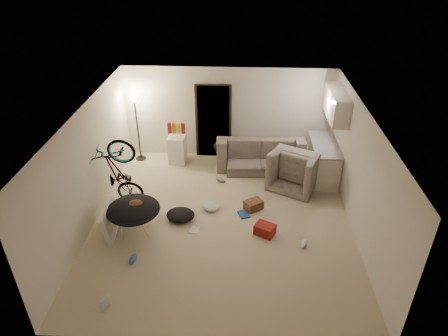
# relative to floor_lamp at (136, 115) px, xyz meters

# --- Properties ---
(floor) EXTENTS (5.50, 6.00, 0.02)m
(floor) POSITION_rel_floor_lamp_xyz_m (2.40, -2.65, -1.32)
(floor) COLOR beige
(floor) RESTS_ON ground
(ceiling) EXTENTS (5.50, 6.00, 0.02)m
(ceiling) POSITION_rel_floor_lamp_xyz_m (2.40, -2.65, 1.20)
(ceiling) COLOR white
(ceiling) RESTS_ON wall_back
(wall_back) EXTENTS (5.50, 0.02, 2.50)m
(wall_back) POSITION_rel_floor_lamp_xyz_m (2.40, 0.36, -0.06)
(wall_back) COLOR silver
(wall_back) RESTS_ON floor
(wall_front) EXTENTS (5.50, 0.02, 2.50)m
(wall_front) POSITION_rel_floor_lamp_xyz_m (2.40, -5.66, -0.06)
(wall_front) COLOR silver
(wall_front) RESTS_ON floor
(wall_left) EXTENTS (0.02, 6.00, 2.50)m
(wall_left) POSITION_rel_floor_lamp_xyz_m (-0.36, -2.65, -0.06)
(wall_left) COLOR silver
(wall_left) RESTS_ON floor
(wall_right) EXTENTS (0.02, 6.00, 2.50)m
(wall_right) POSITION_rel_floor_lamp_xyz_m (5.16, -2.65, -0.06)
(wall_right) COLOR silver
(wall_right) RESTS_ON floor
(doorway) EXTENTS (0.85, 0.10, 2.04)m
(doorway) POSITION_rel_floor_lamp_xyz_m (2.00, 0.32, -0.29)
(doorway) COLOR black
(doorway) RESTS_ON floor
(door_trim) EXTENTS (0.97, 0.04, 2.10)m
(door_trim) POSITION_rel_floor_lamp_xyz_m (2.00, 0.29, -0.29)
(door_trim) COLOR black
(door_trim) RESTS_ON floor
(floor_lamp) EXTENTS (0.28, 0.28, 1.81)m
(floor_lamp) POSITION_rel_floor_lamp_xyz_m (0.00, 0.00, 0.00)
(floor_lamp) COLOR black
(floor_lamp) RESTS_ON floor
(kitchen_counter) EXTENTS (0.60, 1.50, 0.88)m
(kitchen_counter) POSITION_rel_floor_lamp_xyz_m (4.83, -0.65, -0.87)
(kitchen_counter) COLOR beige
(kitchen_counter) RESTS_ON floor
(counter_top) EXTENTS (0.64, 1.54, 0.04)m
(counter_top) POSITION_rel_floor_lamp_xyz_m (4.83, -0.65, -0.41)
(counter_top) COLOR gray
(counter_top) RESTS_ON kitchen_counter
(kitchen_uppers) EXTENTS (0.38, 1.40, 0.65)m
(kitchen_uppers) POSITION_rel_floor_lamp_xyz_m (4.96, -0.65, 0.64)
(kitchen_uppers) COLOR beige
(kitchen_uppers) RESTS_ON wall_right
(sofa) EXTENTS (2.30, 0.97, 0.66)m
(sofa) POSITION_rel_floor_lamp_xyz_m (3.26, -0.20, -0.98)
(sofa) COLOR #323933
(sofa) RESTS_ON floor
(armchair) EXTENTS (1.44, 1.38, 0.73)m
(armchair) POSITION_rel_floor_lamp_xyz_m (4.17, -1.02, -0.94)
(armchair) COLOR #323933
(armchair) RESTS_ON floor
(bicycle) EXTENTS (1.80, 0.80, 1.03)m
(bicycle) POSITION_rel_floor_lamp_xyz_m (0.10, -2.17, -0.84)
(bicycle) COLOR black
(bicycle) RESTS_ON floor
(book_asset) EXTENTS (0.30, 0.27, 0.02)m
(book_asset) POSITION_rel_floor_lamp_xyz_m (0.55, -5.18, -1.30)
(book_asset) COLOR maroon
(book_asset) RESTS_ON floor
(mini_fridge) EXTENTS (0.47, 0.47, 0.75)m
(mini_fridge) POSITION_rel_floor_lamp_xyz_m (1.05, -0.10, -0.93)
(mini_fridge) COLOR white
(mini_fridge) RESTS_ON floor
(snack_box_0) EXTENTS (0.11, 0.08, 0.30)m
(snack_box_0) POSITION_rel_floor_lamp_xyz_m (0.88, -0.10, -0.31)
(snack_box_0) COLOR maroon
(snack_box_0) RESTS_ON mini_fridge
(snack_box_1) EXTENTS (0.10, 0.07, 0.30)m
(snack_box_1) POSITION_rel_floor_lamp_xyz_m (1.00, -0.10, -0.31)
(snack_box_1) COLOR #B86A17
(snack_box_1) RESTS_ON mini_fridge
(snack_box_2) EXTENTS (0.11, 0.09, 0.30)m
(snack_box_2) POSITION_rel_floor_lamp_xyz_m (1.12, -0.10, -0.31)
(snack_box_2) COLOR gold
(snack_box_2) RESTS_ON mini_fridge
(snack_box_3) EXTENTS (0.10, 0.08, 0.30)m
(snack_box_3) POSITION_rel_floor_lamp_xyz_m (1.24, -0.10, -0.31)
(snack_box_3) COLOR maroon
(snack_box_3) RESTS_ON mini_fridge
(saucer_chair) EXTENTS (1.08, 1.08, 0.77)m
(saucer_chair) POSITION_rel_floor_lamp_xyz_m (0.61, -3.08, -0.85)
(saucer_chair) COLOR silver
(saucer_chair) RESTS_ON floor
(hoodie) EXTENTS (0.56, 0.50, 0.22)m
(hoodie) POSITION_rel_floor_lamp_xyz_m (0.66, -3.11, -0.64)
(hoodie) COLOR #482A18
(hoodie) RESTS_ON saucer_chair
(sofa_drape) EXTENTS (0.57, 0.47, 0.28)m
(sofa_drape) POSITION_rel_floor_lamp_xyz_m (2.31, -0.20, -0.77)
(sofa_drape) COLOR black
(sofa_drape) RESTS_ON sofa
(tv_box) EXTENTS (0.32, 0.94, 0.62)m
(tv_box) POSITION_rel_floor_lamp_xyz_m (0.10, -3.11, -1.00)
(tv_box) COLOR silver
(tv_box) RESTS_ON floor
(drink_case_a) EXTENTS (0.47, 0.44, 0.22)m
(drink_case_a) POSITION_rel_floor_lamp_xyz_m (3.08, -2.18, -1.20)
(drink_case_a) COLOR brown
(drink_case_a) RESTS_ON floor
(drink_case_b) EXTENTS (0.49, 0.44, 0.23)m
(drink_case_b) POSITION_rel_floor_lamp_xyz_m (3.30, -3.03, -1.19)
(drink_case_b) COLOR maroon
(drink_case_b) RESTS_ON floor
(juicer) EXTENTS (0.17, 0.17, 0.25)m
(juicer) POSITION_rel_floor_lamp_xyz_m (3.00, -2.15, -1.21)
(juicer) COLOR white
(juicer) RESTS_ON floor
(newspaper) EXTENTS (0.58, 0.64, 0.01)m
(newspaper) POSITION_rel_floor_lamp_xyz_m (3.17, -2.00, -1.30)
(newspaper) COLOR beige
(newspaper) RESTS_ON floor
(book_blue) EXTENTS (0.30, 0.34, 0.03)m
(book_blue) POSITION_rel_floor_lamp_xyz_m (2.86, -2.41, -1.29)
(book_blue) COLOR #295595
(book_blue) RESTS_ON floor
(book_white) EXTENTS (0.23, 0.27, 0.02)m
(book_white) POSITION_rel_floor_lamp_xyz_m (1.82, -3.00, -1.30)
(book_white) COLOR silver
(book_white) RESTS_ON floor
(shoe_1) EXTENTS (0.31, 0.26, 0.11)m
(shoe_1) POSITION_rel_floor_lamp_xyz_m (2.27, -1.07, -1.25)
(shoe_1) COLOR slate
(shoe_1) RESTS_ON floor
(shoe_2) EXTENTS (0.14, 0.29, 0.10)m
(shoe_2) POSITION_rel_floor_lamp_xyz_m (0.76, -3.97, -1.26)
(shoe_2) COLOR #295595
(shoe_2) RESTS_ON floor
(shoe_4) EXTENTS (0.19, 0.28, 0.10)m
(shoe_4) POSITION_rel_floor_lamp_xyz_m (4.06, -3.36, -1.26)
(shoe_4) COLOR white
(shoe_4) RESTS_ON floor
(clothes_lump_a) EXTENTS (0.69, 0.61, 0.20)m
(clothes_lump_a) POSITION_rel_floor_lamp_xyz_m (1.48, -2.61, -1.21)
(clothes_lump_a) COLOR black
(clothes_lump_a) RESTS_ON floor
(clothes_lump_b) EXTENTS (0.59, 0.56, 0.14)m
(clothes_lump_b) POSITION_rel_floor_lamp_xyz_m (2.73, -0.10, -1.24)
(clothes_lump_b) COLOR black
(clothes_lump_b) RESTS_ON floor
(clothes_lump_c) EXTENTS (0.54, 0.54, 0.13)m
(clothes_lump_c) POSITION_rel_floor_lamp_xyz_m (2.11, -2.21, -1.24)
(clothes_lump_c) COLOR silver
(clothes_lump_c) RESTS_ON floor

